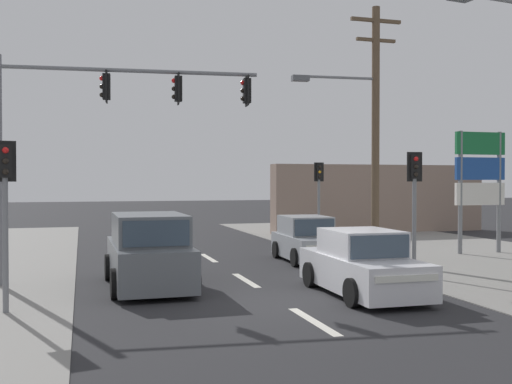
% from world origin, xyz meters
% --- Properties ---
extents(ground_plane, '(140.00, 140.00, 0.00)m').
position_xyz_m(ground_plane, '(0.00, 0.00, 0.00)').
color(ground_plane, '#28282B').
extents(lane_dash_near, '(0.20, 2.40, 0.01)m').
position_xyz_m(lane_dash_near, '(0.00, -2.00, 0.00)').
color(lane_dash_near, silver).
rests_on(lane_dash_near, ground).
extents(lane_dash_mid, '(0.20, 2.40, 0.01)m').
position_xyz_m(lane_dash_mid, '(0.00, 3.00, 0.00)').
color(lane_dash_mid, silver).
rests_on(lane_dash_mid, ground).
extents(lane_dash_far, '(0.20, 2.40, 0.01)m').
position_xyz_m(lane_dash_far, '(0.00, 8.00, 0.00)').
color(lane_dash_far, silver).
rests_on(lane_dash_far, ground).
extents(utility_pole_midground_right, '(3.78, 0.50, 8.52)m').
position_xyz_m(utility_pole_midground_right, '(4.94, 5.22, 4.61)').
color(utility_pole_midground_right, brown).
rests_on(utility_pole_midground_right, ground).
extents(traffic_signal_mast, '(6.87, 0.91, 6.00)m').
position_xyz_m(traffic_signal_mast, '(-4.01, 3.68, 4.35)').
color(traffic_signal_mast, slate).
rests_on(traffic_signal_mast, ground).
extents(pedestal_signal_right_kerb, '(0.44, 0.30, 3.56)m').
position_xyz_m(pedestal_signal_right_kerb, '(4.78, 2.25, 2.42)').
color(pedestal_signal_right_kerb, slate).
rests_on(pedestal_signal_right_kerb, ground).
extents(pedestal_signal_left_kerb, '(0.44, 0.31, 3.56)m').
position_xyz_m(pedestal_signal_left_kerb, '(-5.83, 0.40, 2.42)').
color(pedestal_signal_left_kerb, slate).
rests_on(pedestal_signal_left_kerb, ground).
extents(pedestal_signal_far_median, '(0.44, 0.29, 3.56)m').
position_xyz_m(pedestal_signal_far_median, '(5.79, 11.86, 2.42)').
color(pedestal_signal_far_median, slate).
rests_on(pedestal_signal_far_median, ground).
extents(shopping_plaza_sign, '(2.10, 0.16, 4.60)m').
position_xyz_m(shopping_plaza_sign, '(10.06, 6.39, 2.98)').
color(shopping_plaza_sign, slate).
rests_on(shopping_plaza_sign, ground).
extents(shopfront_wall_far, '(12.00, 1.00, 3.60)m').
position_xyz_m(shopfront_wall_far, '(11.00, 16.00, 1.80)').
color(shopfront_wall_far, gray).
rests_on(shopfront_wall_far, ground).
extents(suv_kerbside_parked, '(2.09, 4.56, 1.90)m').
position_xyz_m(suv_kerbside_parked, '(-2.67, 2.66, 0.88)').
color(suv_kerbside_parked, slate).
rests_on(suv_kerbside_parked, ground).
extents(hatchback_receding_far, '(1.91, 3.70, 1.53)m').
position_xyz_m(hatchback_receding_far, '(3.06, 6.23, 0.70)').
color(hatchback_receding_far, '#A3A8AD').
rests_on(hatchback_receding_far, ground).
extents(sedan_oncoming_near, '(1.94, 4.26, 1.56)m').
position_xyz_m(sedan_oncoming_near, '(2.15, 0.24, 0.70)').
color(sedan_oncoming_near, silver).
rests_on(sedan_oncoming_near, ground).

